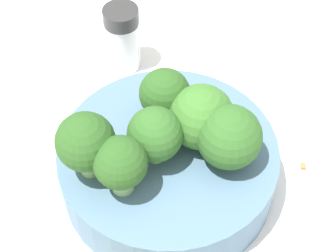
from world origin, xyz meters
TOP-DOWN VIEW (x-y plane):
  - ground_plane at (0.00, 0.00)m, footprint 3.00×3.00m
  - bowl at (0.00, 0.00)m, footprint 0.20×0.20m
  - broccoli_floret_0 at (-0.00, -0.01)m, footprint 0.05×0.05m
  - broccoli_floret_1 at (-0.03, -0.06)m, footprint 0.05×0.05m
  - broccoli_floret_2 at (0.04, 0.03)m, footprint 0.06×0.06m
  - broccoli_floret_3 at (0.01, -0.05)m, footprint 0.04×0.04m
  - broccoli_floret_4 at (-0.03, 0.02)m, footprint 0.05×0.05m
  - broccoli_floret_5 at (0.01, 0.03)m, footprint 0.06×0.06m
  - pepper_shaker at (-0.15, 0.06)m, footprint 0.04×0.04m
  - almond_crumb_0 at (0.07, 0.11)m, footprint 0.01×0.01m

SIDE VIEW (x-z plane):
  - ground_plane at x=0.00m, z-range 0.00..0.00m
  - almond_crumb_0 at x=0.07m, z-range 0.00..0.01m
  - bowl at x=0.00m, z-range 0.00..0.05m
  - pepper_shaker at x=-0.15m, z-range 0.00..0.08m
  - broccoli_floret_5 at x=0.01m, z-range 0.05..0.11m
  - broccoli_floret_2 at x=0.04m, z-range 0.05..0.11m
  - broccoli_floret_0 at x=0.00m, z-range 0.05..0.11m
  - broccoli_floret_4 at x=-0.03m, z-range 0.05..0.11m
  - broccoli_floret_3 at x=0.01m, z-range 0.05..0.11m
  - broccoli_floret_1 at x=-0.03m, z-range 0.06..0.12m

